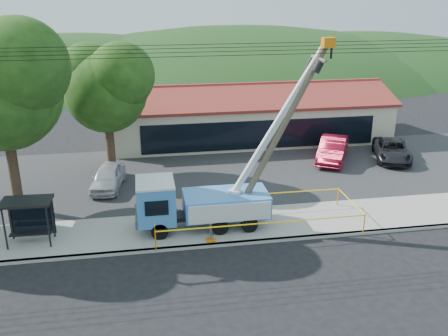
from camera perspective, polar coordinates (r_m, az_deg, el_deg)
ground at (r=23.44m, az=3.83°, el=-11.06°), size 120.00×120.00×0.00m
curb at (r=25.17m, az=2.72°, el=-8.47°), size 60.00×0.25×0.15m
sidewalk at (r=26.82m, az=1.85°, el=-6.55°), size 60.00×4.00×0.15m
parking_lot at (r=34.04m, az=-0.83°, el=-0.59°), size 60.00×12.00×0.10m
strip_mall at (r=41.69m, az=2.91°, el=5.96°), size 22.50×8.53×4.67m
tree_west_near at (r=28.71m, az=-24.25°, el=9.20°), size 7.56×6.72×10.80m
tree_lot at (r=33.04m, az=-13.41°, el=9.34°), size 6.30×5.60×8.94m
hill_west at (r=76.09m, az=-17.51°, el=10.16°), size 78.40×56.00×28.00m
hill_center at (r=76.87m, az=1.60°, el=11.17°), size 89.60×64.00×32.00m
hill_east at (r=83.09m, az=15.52°, el=11.14°), size 72.80×52.00×26.00m
utility_truck at (r=25.89m, az=-2.82°, el=-3.70°), size 9.95×3.69×9.64m
leaning_pole at (r=25.38m, az=6.61°, el=4.52°), size 5.00×1.95×9.55m
bus_shelter at (r=26.14m, az=-21.46°, el=-4.57°), size 2.43×1.55×2.29m
caution_tape at (r=26.34m, az=3.60°, el=-5.05°), size 10.66×3.61×1.04m
car_silver at (r=32.33m, az=-13.02°, el=-2.39°), size 2.34×4.44×1.44m
car_red at (r=37.23m, az=12.23°, el=0.72°), size 3.98×5.36×1.69m
car_dark at (r=38.63m, az=18.51°, el=0.83°), size 3.92×5.60×1.42m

